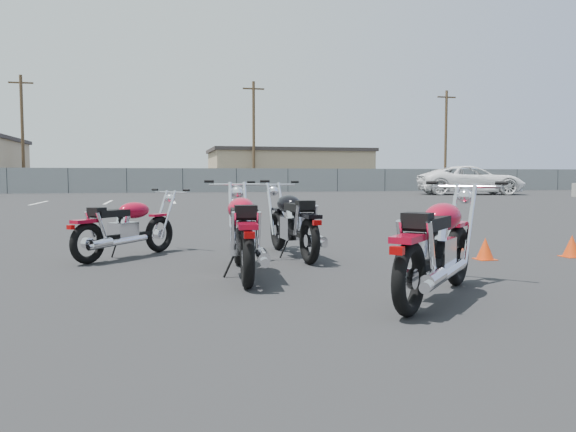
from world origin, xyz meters
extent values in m
plane|color=black|center=(0.00, 0.00, 0.00)|extent=(120.00, 120.00, 0.00)
torus|color=black|center=(-1.63, 1.93, 0.29)|extent=(0.48, 0.50, 0.59)
cylinder|color=silver|center=(-1.63, 1.93, 0.29)|extent=(0.18, 0.18, 0.16)
torus|color=black|center=(-2.61, 0.89, 0.29)|extent=(0.48, 0.50, 0.59)
cylinder|color=silver|center=(-2.61, 0.89, 0.29)|extent=(0.18, 0.18, 0.16)
cube|color=black|center=(-2.12, 1.41, 0.33)|extent=(0.78, 0.82, 0.06)
cube|color=silver|center=(-2.15, 1.37, 0.39)|extent=(0.46, 0.46, 0.29)
cylinder|color=silver|center=(-2.15, 1.37, 0.57)|extent=(0.31, 0.31, 0.26)
ellipsoid|color=maroon|center=(-2.00, 1.54, 0.71)|extent=(0.61, 0.62, 0.25)
cube|color=black|center=(-2.32, 1.19, 0.69)|extent=(0.56, 0.57, 0.10)
cube|color=black|center=(-2.49, 1.01, 0.73)|extent=(0.28, 0.28, 0.12)
cube|color=maroon|center=(-2.62, 0.87, 0.60)|extent=(0.41, 0.42, 0.05)
cube|color=maroon|center=(-1.63, 1.93, 0.60)|extent=(0.32, 0.33, 0.04)
cylinder|color=silver|center=(-2.42, 0.92, 0.54)|extent=(0.16, 0.17, 0.39)
cylinder|color=silver|center=(-2.59, 1.08, 0.54)|extent=(0.16, 0.17, 0.39)
cylinder|color=silver|center=(-2.21, 1.09, 0.27)|extent=(0.80, 0.85, 0.13)
cylinder|color=silver|center=(-2.42, 0.86, 0.29)|extent=(0.32, 0.33, 0.13)
cylinder|color=silver|center=(-1.49, 1.95, 0.61)|extent=(0.30, 0.32, 0.77)
cylinder|color=silver|center=(-1.62, 2.07, 0.61)|extent=(0.30, 0.32, 0.77)
sphere|color=silver|center=(-1.44, 2.13, 0.86)|extent=(0.22, 0.22, 0.16)
cylinder|color=silver|center=(-1.43, 2.14, 0.96)|extent=(0.52, 0.49, 0.03)
cylinder|color=black|center=(-1.19, 1.89, 1.00)|extent=(0.11, 0.11, 0.04)
cylinder|color=black|center=(-1.69, 2.36, 1.00)|extent=(0.11, 0.11, 0.04)
cylinder|color=black|center=(-2.29, 1.43, 0.15)|extent=(0.13, 0.12, 0.29)
cube|color=#990505|center=(-2.79, 0.69, 0.54)|extent=(0.11, 0.11, 0.06)
torus|color=black|center=(0.30, 1.78, 0.33)|extent=(0.17, 0.67, 0.66)
cylinder|color=silver|center=(0.30, 1.78, 0.33)|extent=(0.12, 0.18, 0.18)
torus|color=black|center=(0.41, 0.18, 0.33)|extent=(0.17, 0.67, 0.66)
cylinder|color=silver|center=(0.41, 0.18, 0.33)|extent=(0.12, 0.18, 0.18)
cube|color=black|center=(0.36, 0.98, 0.38)|extent=(0.19, 1.16, 0.07)
cube|color=silver|center=(0.36, 0.92, 0.44)|extent=(0.34, 0.44, 0.33)
cylinder|color=silver|center=(0.36, 0.92, 0.64)|extent=(0.24, 0.29, 0.29)
ellipsoid|color=black|center=(0.34, 1.18, 0.80)|extent=(0.38, 0.66, 0.28)
cube|color=black|center=(0.38, 0.65, 0.77)|extent=(0.33, 0.63, 0.11)
cube|color=black|center=(0.40, 0.37, 0.82)|extent=(0.26, 0.22, 0.13)
cube|color=black|center=(0.41, 0.16, 0.68)|extent=(0.23, 0.48, 0.06)
cube|color=black|center=(0.30, 1.78, 0.68)|extent=(0.17, 0.38, 0.04)
cylinder|color=silver|center=(0.53, 0.35, 0.61)|extent=(0.07, 0.21, 0.43)
cylinder|color=silver|center=(0.27, 0.33, 0.61)|extent=(0.07, 0.21, 0.43)
cylinder|color=silver|center=(0.56, 0.66, 0.31)|extent=(0.18, 1.22, 0.14)
cylinder|color=silver|center=(0.58, 0.31, 0.33)|extent=(0.16, 0.40, 0.15)
cylinder|color=silver|center=(0.39, 1.92, 0.68)|extent=(0.08, 0.44, 0.87)
cylinder|color=silver|center=(0.19, 1.90, 0.68)|extent=(0.08, 0.44, 0.87)
sphere|color=silver|center=(0.28, 2.08, 0.97)|extent=(0.19, 0.19, 0.18)
cylinder|color=silver|center=(0.28, 2.11, 1.08)|extent=(0.77, 0.09, 0.03)
cylinder|color=black|center=(0.66, 2.11, 1.13)|extent=(0.14, 0.05, 0.04)
cylinder|color=black|center=(-0.11, 2.06, 1.13)|extent=(0.14, 0.05, 0.04)
cylinder|color=black|center=(0.21, 0.86, 0.17)|extent=(0.17, 0.04, 0.33)
cube|color=#990505|center=(0.43, -0.13, 0.61)|extent=(0.11, 0.07, 0.07)
torus|color=black|center=(-0.56, 0.33, 0.34)|extent=(0.18, 0.69, 0.68)
cylinder|color=silver|center=(-0.56, 0.33, 0.34)|extent=(0.13, 0.19, 0.18)
torus|color=black|center=(-0.69, -1.31, 0.34)|extent=(0.18, 0.69, 0.68)
cylinder|color=silver|center=(-0.69, -1.31, 0.34)|extent=(0.13, 0.19, 0.18)
cube|color=black|center=(-0.62, -0.49, 0.38)|extent=(0.21, 1.19, 0.07)
cube|color=silver|center=(-0.63, -0.55, 0.45)|extent=(0.35, 0.45, 0.34)
cylinder|color=silver|center=(-0.63, -0.55, 0.66)|extent=(0.25, 0.30, 0.30)
ellipsoid|color=maroon|center=(-0.61, -0.29, 0.81)|extent=(0.40, 0.68, 0.29)
cube|color=black|center=(-0.65, -0.83, 0.79)|extent=(0.34, 0.64, 0.11)
cube|color=black|center=(-0.67, -1.11, 0.84)|extent=(0.26, 0.22, 0.14)
cube|color=maroon|center=(-0.69, -1.33, 0.70)|extent=(0.24, 0.49, 0.06)
cube|color=maroon|center=(-0.56, 0.33, 0.70)|extent=(0.18, 0.40, 0.05)
cylinder|color=silver|center=(-0.54, -1.15, 0.62)|extent=(0.07, 0.21, 0.44)
cylinder|color=silver|center=(-0.81, -1.13, 0.62)|extent=(0.07, 0.21, 0.44)
cylinder|color=silver|center=(-0.47, -0.84, 0.32)|extent=(0.20, 1.25, 0.15)
cylinder|color=silver|center=(-0.50, -1.20, 0.34)|extent=(0.17, 0.41, 0.15)
cylinder|color=silver|center=(-0.45, 0.46, 0.70)|extent=(0.09, 0.45, 0.89)
cylinder|color=silver|center=(-0.65, 0.47, 0.70)|extent=(0.09, 0.45, 0.89)
sphere|color=silver|center=(-0.53, 0.64, 1.00)|extent=(0.19, 0.19, 0.18)
cylinder|color=silver|center=(-0.53, 0.67, 1.11)|extent=(0.79, 0.10, 0.03)
cylinder|color=black|center=(-0.14, 0.61, 1.15)|extent=(0.14, 0.05, 0.04)
cylinder|color=black|center=(-0.93, 0.68, 1.15)|extent=(0.14, 0.05, 0.04)
cylinder|color=black|center=(-0.79, -0.59, 0.17)|extent=(0.18, 0.04, 0.34)
cube|color=#990505|center=(-0.71, -1.62, 0.62)|extent=(0.12, 0.08, 0.07)
torus|color=black|center=(1.64, -1.65, 0.34)|extent=(0.56, 0.57, 0.68)
cylinder|color=silver|center=(1.64, -1.65, 0.34)|extent=(0.21, 0.21, 0.18)
torus|color=black|center=(0.51, -2.83, 0.34)|extent=(0.56, 0.57, 0.68)
cylinder|color=silver|center=(0.51, -2.83, 0.34)|extent=(0.21, 0.21, 0.18)
cube|color=black|center=(1.07, -2.24, 0.38)|extent=(0.90, 0.93, 0.07)
cube|color=silver|center=(1.03, -2.28, 0.45)|extent=(0.52, 0.53, 0.34)
cylinder|color=silver|center=(1.03, -2.28, 0.65)|extent=(0.36, 0.36, 0.30)
ellipsoid|color=maroon|center=(1.21, -2.09, 0.81)|extent=(0.70, 0.71, 0.29)
cube|color=black|center=(0.84, -2.48, 0.79)|extent=(0.64, 0.65, 0.11)
cube|color=black|center=(0.64, -2.69, 0.83)|extent=(0.32, 0.32, 0.14)
cube|color=maroon|center=(0.49, -2.85, 0.69)|extent=(0.47, 0.48, 0.06)
cube|color=maroon|center=(1.64, -1.65, 0.69)|extent=(0.37, 0.38, 0.05)
cylinder|color=silver|center=(0.72, -2.80, 0.62)|extent=(0.18, 0.19, 0.44)
cylinder|color=silver|center=(0.53, -2.61, 0.62)|extent=(0.18, 0.19, 0.44)
cylinder|color=silver|center=(0.97, -2.61, 0.32)|extent=(0.93, 0.97, 0.14)
cylinder|color=silver|center=(0.72, -2.87, 0.34)|extent=(0.37, 0.38, 0.15)
cylinder|color=silver|center=(1.80, -1.62, 0.70)|extent=(0.35, 0.36, 0.89)
cylinder|color=silver|center=(1.66, -1.48, 0.70)|extent=(0.35, 0.36, 0.89)
sphere|color=silver|center=(1.86, -1.42, 0.99)|extent=(0.26, 0.26, 0.18)
cylinder|color=silver|center=(1.87, -1.40, 1.11)|extent=(0.59, 0.57, 0.03)
cylinder|color=black|center=(2.14, -1.69, 1.15)|extent=(0.13, 0.12, 0.04)
cylinder|color=black|center=(1.57, -1.15, 1.15)|extent=(0.13, 0.12, 0.04)
cylinder|color=black|center=(0.88, -2.21, 0.17)|extent=(0.15, 0.14, 0.34)
cube|color=#990505|center=(0.29, -3.06, 0.62)|extent=(0.13, 0.13, 0.07)
cone|color=red|center=(3.05, 0.04, 0.17)|extent=(0.25, 0.25, 0.31)
cube|color=red|center=(3.05, 0.04, 0.01)|extent=(0.27, 0.27, 0.01)
cone|color=red|center=(4.49, -0.01, 0.17)|extent=(0.26, 0.26, 0.32)
cube|color=red|center=(4.49, -0.01, 0.01)|extent=(0.28, 0.28, 0.01)
cube|color=slate|center=(0.00, 35.00, 0.90)|extent=(80.00, 0.04, 1.80)
cylinder|color=black|center=(-12.00, 35.00, 0.90)|extent=(0.06, 0.06, 1.80)
cylinder|color=black|center=(-8.00, 35.00, 0.90)|extent=(0.06, 0.06, 1.80)
cylinder|color=black|center=(-4.00, 35.00, 0.90)|extent=(0.06, 0.06, 1.80)
cylinder|color=black|center=(0.00, 35.00, 0.90)|extent=(0.06, 0.06, 1.80)
cylinder|color=black|center=(4.00, 35.00, 0.90)|extent=(0.06, 0.06, 1.80)
cylinder|color=black|center=(8.00, 35.00, 0.90)|extent=(0.06, 0.06, 1.80)
cylinder|color=black|center=(12.00, 35.00, 0.90)|extent=(0.06, 0.06, 1.80)
cylinder|color=black|center=(16.00, 35.00, 0.90)|extent=(0.06, 0.06, 1.80)
cylinder|color=black|center=(20.00, 35.00, 0.90)|extent=(0.06, 0.06, 1.80)
cylinder|color=black|center=(24.00, 35.00, 0.90)|extent=(0.06, 0.06, 1.80)
cylinder|color=black|center=(28.00, 35.00, 0.90)|extent=(0.06, 0.06, 1.80)
cylinder|color=black|center=(32.00, 35.00, 0.90)|extent=(0.06, 0.06, 1.80)
cube|color=tan|center=(10.00, 44.00, 1.70)|extent=(14.00, 9.00, 3.40)
cube|color=#38312E|center=(10.00, 44.00, 3.55)|extent=(14.40, 9.40, 0.30)
cylinder|color=#412F1E|center=(-12.00, 40.00, 4.50)|extent=(0.24, 0.24, 9.00)
cube|color=#412F1E|center=(-12.00, 40.00, 8.40)|extent=(1.80, 0.12, 0.12)
cylinder|color=#412F1E|center=(6.00, 39.00, 4.50)|extent=(0.24, 0.24, 9.00)
cube|color=#412F1E|center=(6.00, 39.00, 8.40)|extent=(1.80, 0.12, 0.12)
cylinder|color=#412F1E|center=(24.00, 40.00, 4.50)|extent=(0.24, 0.24, 9.00)
cube|color=#412F1E|center=(24.00, 40.00, 8.40)|extent=(1.80, 0.12, 0.12)
cube|color=silver|center=(-7.00, 20.00, 0.00)|extent=(0.12, 4.00, 0.01)
cube|color=silver|center=(-4.00, 20.00, 0.00)|extent=(0.12, 4.00, 0.01)
cube|color=silver|center=(-1.00, 20.00, 0.00)|extent=(0.12, 4.00, 0.01)
cube|color=silver|center=(2.00, 20.00, 0.00)|extent=(0.12, 4.00, 0.01)
cube|color=silver|center=(5.00, 20.00, 0.00)|extent=(0.12, 4.00, 0.01)
imported|color=white|center=(18.41, 26.20, 1.49)|extent=(4.92, 8.37, 2.98)
camera|label=1|loc=(-1.60, -7.31, 1.23)|focal=35.00mm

